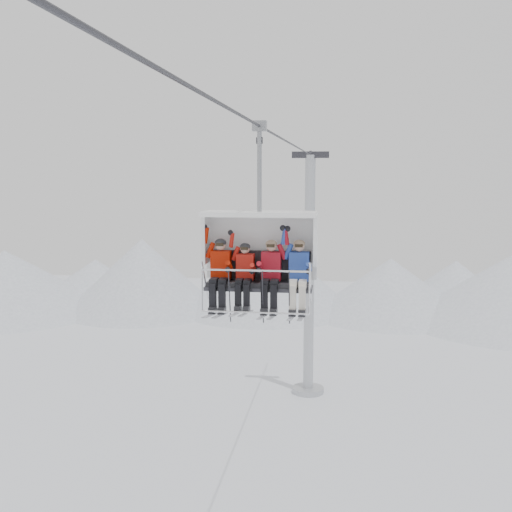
# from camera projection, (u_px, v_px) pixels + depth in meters

# --- Properties ---
(ridgeline) EXTENTS (72.00, 21.00, 7.00)m
(ridgeline) POSITION_uv_depth(u_px,v_px,m) (303.00, 283.00, 55.81)
(ridgeline) COLOR silver
(ridgeline) RESTS_ON ground
(lift_tower_right) EXTENTS (2.00, 1.80, 13.48)m
(lift_tower_right) POSITION_uv_depth(u_px,v_px,m) (309.00, 292.00, 35.52)
(lift_tower_right) COLOR #A9ACB1
(lift_tower_right) RESTS_ON ground
(haul_cable) EXTENTS (0.06, 50.00, 0.06)m
(haul_cable) POSITION_uv_depth(u_px,v_px,m) (256.00, 124.00, 12.93)
(haul_cable) COLOR #2E2E33
(haul_cable) RESTS_ON lift_tower_left
(chairlift_carrier) EXTENTS (2.45, 1.17, 3.98)m
(chairlift_carrier) POSITION_uv_depth(u_px,v_px,m) (260.00, 248.00, 13.92)
(chairlift_carrier) COLOR black
(chairlift_carrier) RESTS_ON haul_cable
(skier_far_left) EXTENTS (0.42, 1.69, 1.66)m
(skier_far_left) POSITION_uv_depth(u_px,v_px,m) (220.00, 271.00, 13.80)
(skier_far_left) COLOR #B61903
(skier_far_left) RESTS_ON chairlift_carrier
(skier_center_left) EXTENTS (0.38, 1.69, 1.53)m
(skier_center_left) POSITION_uv_depth(u_px,v_px,m) (245.00, 274.00, 13.72)
(skier_center_left) COLOR red
(skier_center_left) RESTS_ON chairlift_carrier
(skier_center_right) EXTENTS (0.42, 1.69, 1.65)m
(skier_center_right) POSITION_uv_depth(u_px,v_px,m) (271.00, 272.00, 13.65)
(skier_center_right) COLOR #A7121F
(skier_center_right) RESTS_ON chairlift_carrier
(skier_far_right) EXTENTS (0.42, 1.69, 1.66)m
(skier_far_right) POSITION_uv_depth(u_px,v_px,m) (299.00, 273.00, 13.57)
(skier_far_right) COLOR #2948AA
(skier_far_right) RESTS_ON chairlift_carrier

